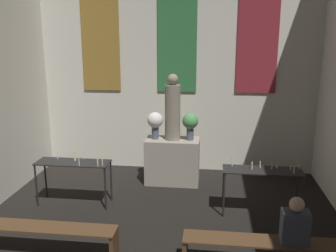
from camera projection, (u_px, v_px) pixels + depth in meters
wall_back at (177, 43)px, 8.48m from camera, size 6.58×0.16×5.92m
altar at (172, 161)px, 8.16m from camera, size 1.16×0.60×0.99m
statue at (173, 110)px, 7.89m from camera, size 0.33×0.33×1.40m
flower_vase_left at (155, 122)px, 8.00m from camera, size 0.34×0.34×0.58m
flower_vase_right at (190, 123)px, 7.91m from camera, size 0.34×0.34×0.58m
candle_rack_left at (74, 167)px, 7.08m from camera, size 1.40×0.46×1.05m
candle_rack_right at (262, 176)px, 6.67m from camera, size 1.40×0.46×1.03m
pew_back_left at (34, 233)px, 5.51m from camera, size 2.47×0.36×0.46m
pew_back_right at (273, 248)px, 5.10m from camera, size 2.47×0.36×0.46m
person_seated at (295, 223)px, 4.98m from camera, size 0.36×0.24×0.66m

